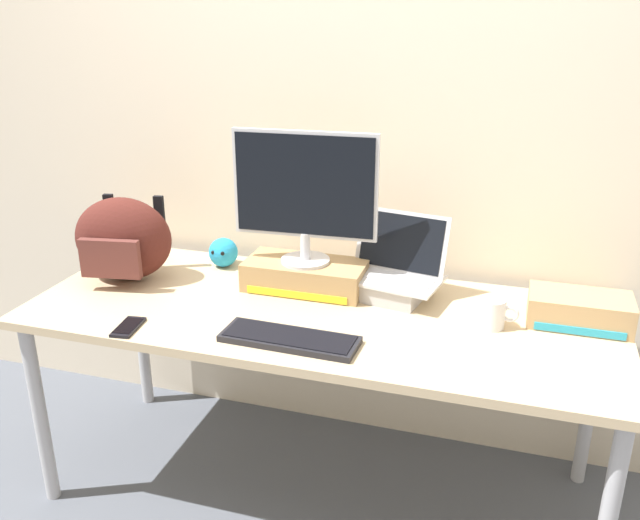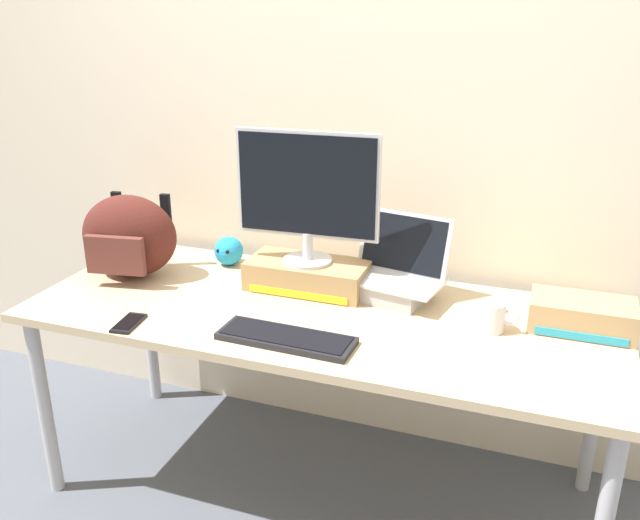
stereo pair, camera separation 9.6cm
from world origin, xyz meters
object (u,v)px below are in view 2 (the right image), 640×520
object	(u,v)px
plush_toy	(229,251)
toner_box_cyan	(582,315)
external_keyboard	(286,338)
coffee_mug	(492,317)
desktop_monitor	(307,193)
toner_box_yellow	(308,275)
cell_phone	(129,323)
messenger_backpack	(129,236)
open_laptop	(395,281)

from	to	relation	value
plush_toy	toner_box_cyan	bearing A→B (deg)	-5.74
external_keyboard	coffee_mug	bearing A→B (deg)	27.87
desktop_monitor	external_keyboard	distance (m)	0.54
toner_box_yellow	toner_box_cyan	size ratio (longest dim) A/B	1.36
coffee_mug	toner_box_yellow	bearing A→B (deg)	169.69
desktop_monitor	cell_phone	world-z (taller)	desktop_monitor
messenger_backpack	plush_toy	size ratio (longest dim) A/B	3.45
coffee_mug	plush_toy	bearing A→B (deg)	167.18
cell_phone	plush_toy	xyz separation A→B (m)	(0.06, 0.59, 0.05)
open_laptop	plush_toy	size ratio (longest dim) A/B	3.23
cell_phone	desktop_monitor	bearing A→B (deg)	39.89
desktop_monitor	open_laptop	distance (m)	0.44
toner_box_yellow	plush_toy	xyz separation A→B (m)	(-0.38, 0.12, 0.01)
desktop_monitor	messenger_backpack	xyz separation A→B (m)	(-0.68, -0.11, -0.20)
desktop_monitor	external_keyboard	bearing A→B (deg)	-81.48
coffee_mug	plush_toy	size ratio (longest dim) A/B	1.10
plush_toy	toner_box_yellow	bearing A→B (deg)	-17.11
messenger_backpack	desktop_monitor	bearing A→B (deg)	-0.85
toner_box_yellow	external_keyboard	world-z (taller)	toner_box_yellow
plush_toy	cell_phone	bearing A→B (deg)	-95.84
external_keyboard	messenger_backpack	xyz separation A→B (m)	(-0.76, 0.30, 0.14)
cell_phone	toner_box_yellow	bearing A→B (deg)	39.97
cell_phone	open_laptop	bearing A→B (deg)	26.31
toner_box_cyan	cell_phone	bearing A→B (deg)	-161.47
cell_phone	toner_box_cyan	bearing A→B (deg)	11.24
toner_box_yellow	open_laptop	bearing A→B (deg)	4.79
open_laptop	messenger_backpack	xyz separation A→B (m)	(-0.99, -0.13, 0.09)
open_laptop	cell_phone	distance (m)	0.91
external_keyboard	toner_box_cyan	world-z (taller)	toner_box_cyan
external_keyboard	messenger_backpack	distance (m)	0.83
external_keyboard	plush_toy	size ratio (longest dim) A/B	3.75
messenger_backpack	toner_box_cyan	distance (m)	1.62
toner_box_yellow	messenger_backpack	size ratio (longest dim) A/B	1.10
desktop_monitor	coffee_mug	distance (m)	0.75
toner_box_yellow	external_keyboard	distance (m)	0.42
desktop_monitor	plush_toy	world-z (taller)	desktop_monitor
plush_toy	coffee_mug	bearing A→B (deg)	-12.82
cell_phone	plush_toy	distance (m)	0.60
coffee_mug	cell_phone	distance (m)	1.17
coffee_mug	toner_box_cyan	size ratio (longest dim) A/B	0.40
messenger_backpack	open_laptop	bearing A→B (deg)	-2.11
toner_box_yellow	toner_box_cyan	world-z (taller)	toner_box_yellow
plush_toy	open_laptop	bearing A→B (deg)	-7.39
desktop_monitor	cell_phone	size ratio (longest dim) A/B	3.51
external_keyboard	coffee_mug	world-z (taller)	coffee_mug
toner_box_yellow	open_laptop	size ratio (longest dim) A/B	1.17
plush_toy	toner_box_cyan	xyz separation A→B (m)	(1.31, -0.13, -0.01)
messenger_backpack	coffee_mug	size ratio (longest dim) A/B	3.13
desktop_monitor	cell_phone	bearing A→B (deg)	-135.88
toner_box_cyan	coffee_mug	bearing A→B (deg)	-158.20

